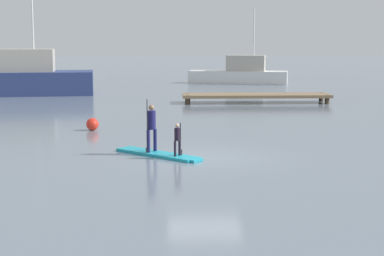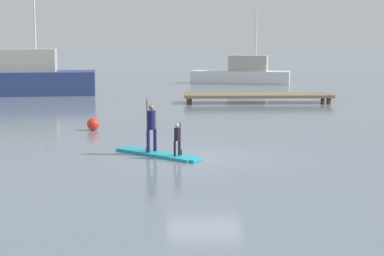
# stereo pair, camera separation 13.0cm
# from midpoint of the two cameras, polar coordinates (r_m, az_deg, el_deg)

# --- Properties ---
(ground_plane) EXTENTS (240.00, 240.00, 0.00)m
(ground_plane) POSITION_cam_midpoint_polar(r_m,az_deg,el_deg) (20.48, 1.02, -2.77)
(ground_plane) COLOR slate
(paddleboard_near) EXTENTS (3.00, 2.75, 0.10)m
(paddleboard_near) POSITION_cam_midpoint_polar(r_m,az_deg,el_deg) (20.80, -3.31, -2.47)
(paddleboard_near) COLOR #1E9EB2
(paddleboard_near) RESTS_ON ground
(paddler_adult) EXTENTS (0.41, 0.42, 1.83)m
(paddler_adult) POSITION_cam_midpoint_polar(r_m,az_deg,el_deg) (20.85, -3.99, 0.29)
(paddler_adult) COLOR #19194C
(paddler_adult) RESTS_ON paddleboard_near
(paddler_child_solo) EXTENTS (0.30, 0.32, 1.09)m
(paddler_child_solo) POSITION_cam_midpoint_polar(r_m,az_deg,el_deg) (20.15, -1.55, -0.92)
(paddler_child_solo) COLOR black
(paddler_child_solo) RESTS_ON paddleboard_near
(fishing_boat_white_large) EXTENTS (13.12, 4.88, 8.46)m
(fishing_boat_white_large) POSITION_cam_midpoint_polar(r_m,az_deg,el_deg) (44.59, -17.27, 4.39)
(fishing_boat_white_large) COLOR navy
(fishing_boat_white_large) RESTS_ON ground
(fishing_boat_green_midground) EXTENTS (8.77, 3.93, 6.48)m
(fishing_boat_green_midground) POSITION_cam_midpoint_polar(r_m,az_deg,el_deg) (53.44, 4.46, 5.13)
(fishing_boat_green_midground) COLOR silver
(fishing_boat_green_midground) RESTS_ON ground
(floating_dock) EXTENTS (9.05, 2.06, 0.54)m
(floating_dock) POSITION_cam_midpoint_polar(r_m,az_deg,el_deg) (37.71, 5.92, 3.03)
(floating_dock) COLOR #846B4C
(floating_dock) RESTS_ON ground
(mooring_buoy_mid) EXTENTS (0.54, 0.54, 0.54)m
(mooring_buoy_mid) POSITION_cam_midpoint_polar(r_m,az_deg,el_deg) (26.73, -9.43, 0.36)
(mooring_buoy_mid) COLOR red
(mooring_buoy_mid) RESTS_ON ground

